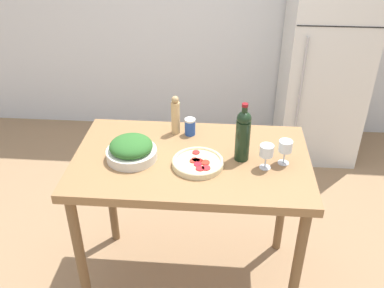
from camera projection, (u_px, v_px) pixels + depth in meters
name	position (u px, v px, depth m)	size (l,w,h in m)	color
ground_plane	(192.00, 278.00, 2.83)	(14.00, 14.00, 0.00)	#9E7A56
wall_back	(210.00, 0.00, 3.92)	(6.40, 0.08, 2.60)	silver
refrigerator	(325.00, 60.00, 3.73)	(0.69, 0.71, 1.80)	silver
prep_counter	(191.00, 174.00, 2.38)	(1.29, 0.78, 0.96)	olive
wine_bottle	(243.00, 134.00, 2.23)	(0.08, 0.08, 0.33)	black
wine_glass_near	(266.00, 152.00, 2.19)	(0.07, 0.07, 0.14)	silver
wine_glass_far	(285.00, 147.00, 2.22)	(0.07, 0.07, 0.14)	silver
pepper_mill	(176.00, 115.00, 2.49)	(0.05, 0.05, 0.24)	tan
salad_bowl	(131.00, 149.00, 2.29)	(0.27, 0.27, 0.13)	silver
homemade_pizza	(198.00, 163.00, 2.25)	(0.27, 0.27, 0.04)	beige
salt_canister	(190.00, 127.00, 2.51)	(0.06, 0.06, 0.10)	#284CA3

